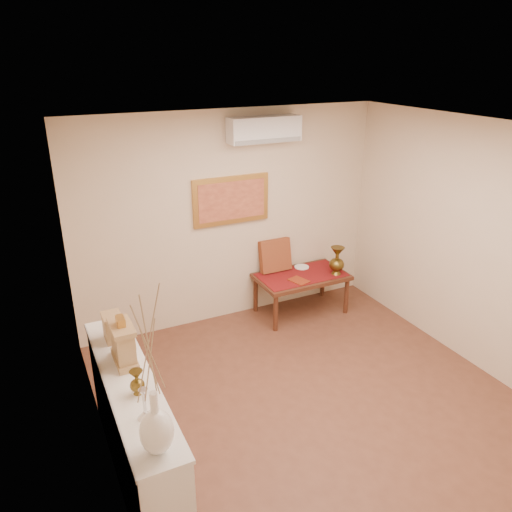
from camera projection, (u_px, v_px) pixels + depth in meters
floor at (323, 412)px, 4.94m from camera, size 4.50×4.50×0.00m
ceiling at (340, 135)px, 3.91m from camera, size 4.50×4.50×0.00m
wall_back at (231, 219)px, 6.30m from camera, size 4.00×0.02×2.70m
wall_left at (100, 343)px, 3.62m from camera, size 0.02×4.50×2.70m
wall_right at (490, 253)px, 5.23m from camera, size 0.02×4.50×2.70m
white_vase at (151, 377)px, 2.92m from camera, size 0.21×0.21×1.13m
candlestick at (144, 404)px, 3.38m from camera, size 0.11×0.11×0.24m
brass_urn_small at (137, 379)px, 3.62m from camera, size 0.11×0.11×0.25m
table_cloth at (302, 275)px, 6.63m from camera, size 1.14×0.59×0.01m
brass_urn_tall at (337, 258)px, 6.57m from camera, size 0.20×0.20×0.46m
plate at (302, 267)px, 6.85m from camera, size 0.20×0.20×0.01m
menu at (299, 281)px, 6.44m from camera, size 0.24×0.29×0.01m
cushion at (275, 255)px, 6.68m from camera, size 0.44×0.19×0.45m
display_ledge at (135, 429)px, 4.01m from camera, size 0.37×2.02×0.98m
mantel_clock at (123, 343)px, 3.97m from camera, size 0.17×0.36×0.41m
wooden_chest at (113, 327)px, 4.30m from camera, size 0.16×0.21×0.24m
low_table at (301, 279)px, 6.66m from camera, size 1.20×0.70×0.55m
painting at (231, 200)px, 6.18m from camera, size 1.00×0.06×0.60m
ac_unit at (264, 129)px, 5.93m from camera, size 0.90×0.25×0.30m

